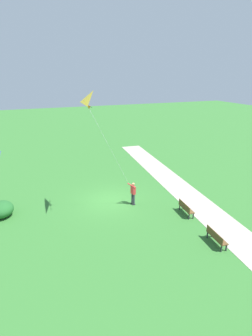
# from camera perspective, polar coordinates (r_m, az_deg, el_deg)

# --- Properties ---
(ground_plane) EXTENTS (120.00, 120.00, 0.00)m
(ground_plane) POSITION_cam_1_polar(r_m,az_deg,el_deg) (20.04, -3.62, -7.22)
(ground_plane) COLOR #33702D
(walkway_path) EXTENTS (5.08, 32.09, 0.02)m
(walkway_path) POSITION_cam_1_polar(r_m,az_deg,el_deg) (20.96, 14.31, -6.54)
(walkway_path) COLOR #ADA393
(walkway_path) RESTS_ON ground
(person_kite_flyer) EXTENTS (0.62, 0.52, 1.83)m
(person_kite_flyer) POSITION_cam_1_polar(r_m,az_deg,el_deg) (19.03, 1.53, -5.22)
(person_kite_flyer) COLOR #232328
(person_kite_flyer) RESTS_ON ground
(flying_kite) EXTENTS (2.85, 1.86, 6.46)m
(flying_kite) POSITION_cam_1_polar(r_m,az_deg,el_deg) (15.93, -7.19, 14.64)
(flying_kite) COLOR yellow
(park_bench_near_walkway) EXTENTS (0.56, 1.53, 0.88)m
(park_bench_near_walkway) POSITION_cam_1_polar(r_m,az_deg,el_deg) (18.43, 13.05, -8.56)
(park_bench_near_walkway) COLOR brown
(park_bench_near_walkway) RESTS_ON ground
(park_bench_far_walkway) EXTENTS (0.56, 1.53, 0.88)m
(park_bench_far_walkway) POSITION_cam_1_polar(r_m,az_deg,el_deg) (15.96, 19.29, -14.15)
(park_bench_far_walkway) COLOR brown
(park_bench_far_walkway) RESTS_ON ground
(lakeside_shrub) EXTENTS (1.66, 1.74, 1.08)m
(lakeside_shrub) POSITION_cam_1_polar(r_m,az_deg,el_deg) (19.64, -25.97, -8.24)
(lakeside_shrub) COLOR #236028
(lakeside_shrub) RESTS_ON ground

